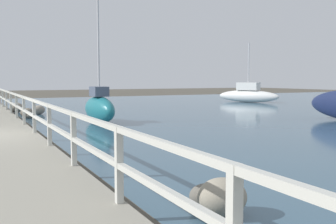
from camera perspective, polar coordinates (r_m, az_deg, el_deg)
The scene contains 9 objects.
railing at distance 13.43m, azimuth -18.86°, elevation 0.24°, with size 0.10×32.50×1.10m.
boulder_upstream at distance 23.66m, azimuth -18.26°, elevation 0.30°, with size 0.70×0.63×0.53m.
boulder_water_edge at distance 25.51m, azimuth -21.14°, elevation 0.60°, with size 0.79×0.71×0.59m.
boulder_far_strip at distance 6.00m, azimuth 7.85°, elevation -12.13°, with size 0.76×0.69×0.57m.
boulder_downstream at distance 21.39m, azimuth -19.42°, elevation -0.52°, with size 0.37×0.33×0.28m.
boulder_near_dock at distance 21.94m, azimuth -19.78°, elevation -0.11°, with size 0.67×0.60×0.50m.
boulder_mid_strip at distance 6.33m, azimuth 5.45°, elevation -12.06°, with size 0.52×0.47×0.39m.
sailboat_white at distance 34.85m, azimuth 11.55°, elevation 2.47°, with size 3.42×5.59×5.12m.
sailboat_teal at distance 18.44m, azimuth -9.94°, elevation 0.68°, with size 0.97×3.40×7.59m.
Camera 1 is at (-0.19, -13.27, 2.03)m, focal length 42.00 mm.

